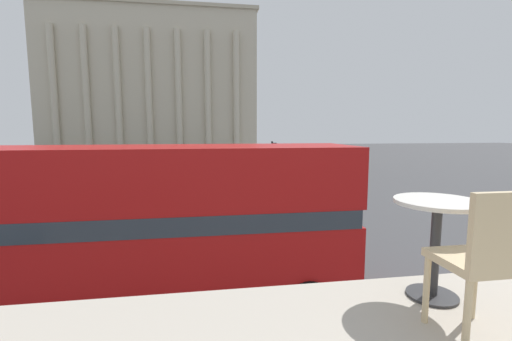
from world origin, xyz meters
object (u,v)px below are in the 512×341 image
object	(u,v)px
cafe_chair_0	(484,257)
cafe_dining_table	(436,226)
plaza_building_left	(156,89)
pedestrian_red	(175,189)
traffic_light_near	(69,191)
traffic_light_mid	(273,162)
pedestrian_white	(312,166)
car_black	(79,205)
double_decker_bus	(140,221)
pedestrian_olive	(213,165)

from	to	relation	value
cafe_chair_0	cafe_dining_table	bearing A→B (deg)	75.70
plaza_building_left	pedestrian_red	xyz separation A→B (m)	(5.61, -37.62, -10.23)
cafe_dining_table	traffic_light_near	world-z (taller)	cafe_dining_table
traffic_light_mid	plaza_building_left	bearing A→B (deg)	107.77
traffic_light_mid	pedestrian_red	distance (m)	6.48
cafe_dining_table	pedestrian_white	world-z (taller)	cafe_dining_table
car_black	pedestrian_red	xyz separation A→B (m)	(4.62, 2.75, 0.23)
double_decker_bus	traffic_light_mid	size ratio (longest dim) A/B	2.85
traffic_light_mid	pedestrian_red	world-z (taller)	traffic_light_mid
pedestrian_red	traffic_light_mid	bearing A→B (deg)	-174.67
plaza_building_left	pedestrian_red	bearing A→B (deg)	-81.51
pedestrian_white	traffic_light_near	bearing A→B (deg)	9.32
pedestrian_white	cafe_dining_table	bearing A→B (deg)	32.96
double_decker_bus	cafe_chair_0	bearing A→B (deg)	-73.74
cafe_chair_0	pedestrian_red	world-z (taller)	cafe_chair_0
cafe_chair_0	pedestrian_olive	bearing A→B (deg)	87.09
car_black	traffic_light_near	bearing A→B (deg)	-130.13
cafe_dining_table	pedestrian_olive	size ratio (longest dim) A/B	0.44
traffic_light_near	cafe_chair_0	bearing A→B (deg)	-61.25
traffic_light_near	car_black	distance (m)	5.31
cafe_chair_0	pedestrian_red	size ratio (longest dim) A/B	0.56
cafe_dining_table	car_black	world-z (taller)	cafe_dining_table
cafe_chair_0	traffic_light_mid	bearing A→B (deg)	77.72
cafe_chair_0	plaza_building_left	size ratio (longest dim) A/B	0.03
plaza_building_left	traffic_light_near	world-z (taller)	plaza_building_left
cafe_chair_0	double_decker_bus	bearing A→B (deg)	110.27
cafe_dining_table	pedestrian_white	bearing A→B (deg)	73.36
traffic_light_near	traffic_light_mid	bearing A→B (deg)	40.66
traffic_light_mid	car_black	world-z (taller)	traffic_light_mid
traffic_light_near	traffic_light_mid	distance (m)	12.58
cafe_dining_table	cafe_chair_0	xyz separation A→B (m)	(-0.10, -0.54, -0.02)
double_decker_bus	cafe_dining_table	xyz separation A→B (m)	(3.24, -6.49, 1.57)
cafe_chair_0	traffic_light_near	world-z (taller)	cafe_chair_0
plaza_building_left	pedestrian_white	distance (m)	33.86
car_black	pedestrian_red	bearing A→B (deg)	-24.67
plaza_building_left	traffic_light_near	distance (m)	46.18
cafe_dining_table	traffic_light_mid	world-z (taller)	cafe_dining_table
double_decker_bus	cafe_chair_0	distance (m)	7.85
traffic_light_mid	pedestrian_red	size ratio (longest dim) A/B	2.35
cafe_chair_0	pedestrian_white	bearing A→B (deg)	69.64
cafe_chair_0	plaza_building_left	xyz separation A→B (m)	(-8.88, 57.19, 7.29)
double_decker_bus	traffic_light_mid	bearing A→B (deg)	57.08
plaza_building_left	pedestrian_olive	size ratio (longest dim) A/B	18.98
double_decker_bus	car_black	bearing A→B (deg)	108.02
cafe_chair_0	pedestrian_red	bearing A→B (deg)	95.67
cafe_chair_0	traffic_light_near	distance (m)	13.70
cafe_dining_table	traffic_light_near	xyz separation A→B (m)	(-6.65, 11.40, -1.59)
traffic_light_near	car_black	xyz separation A→B (m)	(-1.34, 4.89, -1.59)
plaza_building_left	traffic_light_near	bearing A→B (deg)	-87.04
pedestrian_white	pedestrian_olive	size ratio (longest dim) A/B	1.08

